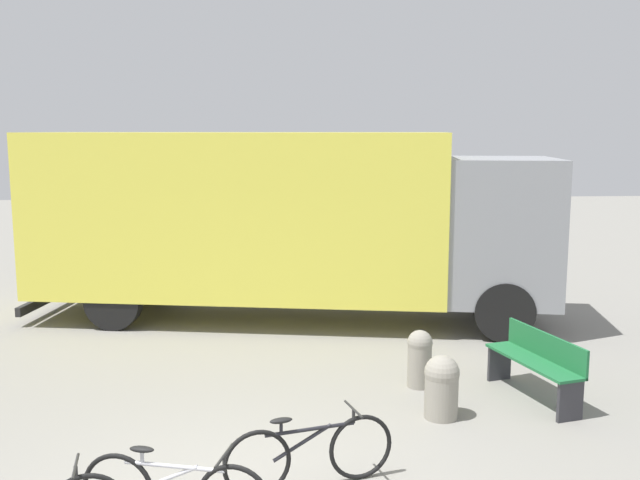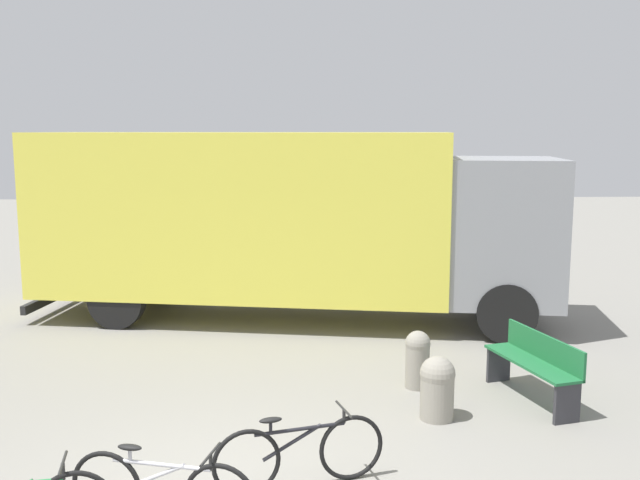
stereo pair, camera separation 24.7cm
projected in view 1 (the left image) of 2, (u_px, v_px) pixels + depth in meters
The scene contains 5 objects.
delivery_truck at pixel (283, 217), 12.67m from camera, with size 9.47×3.76×3.36m.
park_bench at pixel (537, 362), 9.03m from camera, with size 0.79×1.64×0.85m.
bicycle_far at pixel (310, 453), 6.77m from camera, with size 1.65×0.59×0.74m.
bollard_near_bench at pixel (442, 385), 8.43m from camera, with size 0.42×0.42×0.77m.
bollard_far_bench at pixel (420, 356), 9.46m from camera, with size 0.33×0.33×0.77m.
Camera 1 is at (0.38, -5.98, 3.38)m, focal length 40.00 mm.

